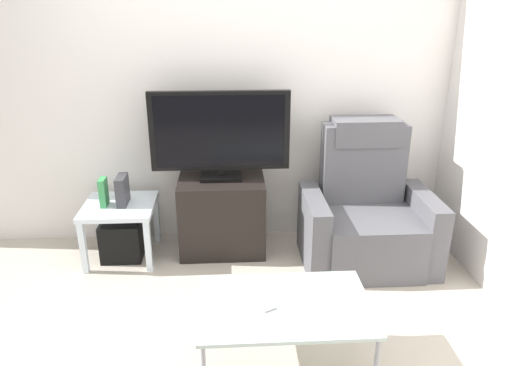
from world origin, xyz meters
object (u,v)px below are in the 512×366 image
at_px(side_table, 120,212).
at_px(coffee_table, 285,308).
at_px(television, 220,134).
at_px(recliner_armchair, 366,215).
at_px(cell_phone, 263,303).
at_px(subwoofer_box, 123,238).
at_px(book_upright, 104,192).
at_px(game_console, 122,190).
at_px(tv_stand, 223,215).

relative_size(side_table, coffee_table, 0.60).
distance_m(television, side_table, 1.00).
distance_m(recliner_armchair, cell_phone, 1.49).
bearing_deg(recliner_armchair, subwoofer_box, -173.75).
relative_size(book_upright, game_console, 0.99).
bearing_deg(side_table, cell_phone, -52.86).
distance_m(side_table, cell_phone, 1.68).
bearing_deg(subwoofer_box, game_console, 15.95).
bearing_deg(game_console, subwoofer_box, -164.05).
xyz_separation_m(recliner_armchair, coffee_table, (-0.77, -1.20, 0.04)).
bearing_deg(television, tv_stand, -90.00).
height_order(television, game_console, television).
relative_size(television, subwoofer_box, 3.43).
bearing_deg(television, game_console, -174.09).
distance_m(side_table, game_console, 0.19).
bearing_deg(coffee_table, recliner_armchair, 57.21).
distance_m(tv_stand, coffee_table, 1.46).
xyz_separation_m(book_upright, coffee_table, (1.23, -1.33, -0.15)).
distance_m(recliner_armchair, side_table, 1.91).
distance_m(television, cell_phone, 1.54).
bearing_deg(cell_phone, television, 70.55).
height_order(side_table, book_upright, book_upright).
bearing_deg(recliner_armchair, side_table, -173.75).
bearing_deg(television, subwoofer_box, -173.64).
relative_size(tv_stand, subwoofer_box, 2.17).
relative_size(book_upright, coffee_table, 0.24).
height_order(subwoofer_box, coffee_table, coffee_table).
relative_size(subwoofer_box, cell_phone, 2.06).
bearing_deg(coffee_table, side_table, 130.06).
bearing_deg(subwoofer_box, cell_phone, -52.86).
bearing_deg(tv_stand, side_table, -174.99).
height_order(side_table, cell_phone, side_table).
height_order(recliner_armchair, game_console, recliner_armchair).
xyz_separation_m(television, side_table, (-0.79, -0.09, -0.60)).
bearing_deg(cell_phone, book_upright, 101.97).
bearing_deg(side_table, book_upright, -168.69).
relative_size(subwoofer_box, coffee_table, 0.34).
bearing_deg(coffee_table, book_upright, 132.90).
relative_size(game_console, cell_phone, 1.48).
bearing_deg(coffee_table, subwoofer_box, 130.06).
bearing_deg(game_console, book_upright, -167.47).
relative_size(subwoofer_box, game_console, 1.39).
bearing_deg(television, cell_phone, -81.23).
xyz_separation_m(game_console, cell_phone, (0.98, -1.35, -0.12)).
bearing_deg(tv_stand, cell_phone, -81.12).
height_order(subwoofer_box, book_upright, book_upright).
distance_m(television, coffee_table, 1.58).
distance_m(tv_stand, cell_phone, 1.43).
bearing_deg(book_upright, subwoofer_box, 11.31).
bearing_deg(coffee_table, television, 103.24).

